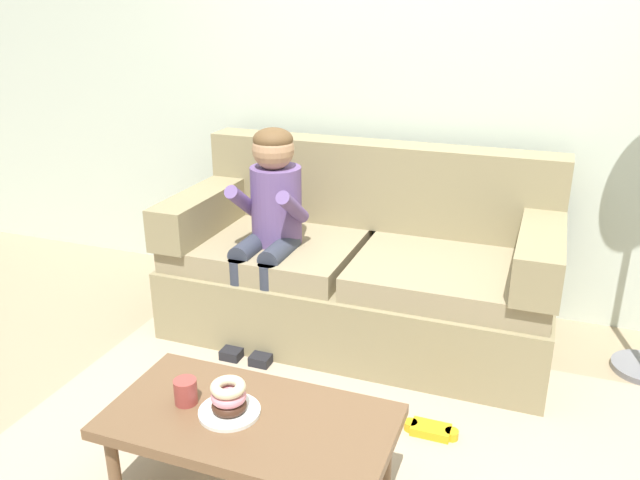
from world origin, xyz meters
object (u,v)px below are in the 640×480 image
Objects in this scene: coffee_table at (250,427)px; toy_controller at (431,431)px; couch at (361,270)px; mug at (186,391)px; person_child at (270,215)px; donut at (229,405)px.

toy_controller is (0.52, 0.60, -0.31)m from coffee_table.
couch is 21.68× the size of mug.
toy_controller is at bearing 38.69° from mug.
mug is (-0.21, -1.38, 0.08)m from couch.
coffee_table is 0.26m from mug.
coffee_table is at bearing -68.95° from person_child.
person_child is at bearing 100.12° from mug.
mug is 1.05m from toy_controller.
person_child reaches higher than toy_controller.
mug is at bearing 179.00° from donut.
coffee_table is 0.10m from donut.
toy_controller is at bearing 46.03° from donut.
coffee_table is 1.30m from person_child.
donut is (-0.07, -0.01, 0.07)m from coffee_table.
person_child is 1.29m from toy_controller.
person_child is (-0.42, -0.21, 0.32)m from couch.
donut is (-0.04, -1.39, 0.06)m from couch.
coffee_table is at bearing -88.92° from couch.
person_child reaches higher than donut.
person_child reaches higher than coffee_table.
donut is (0.38, -1.18, -0.26)m from person_child.
toy_controller is (0.97, -0.57, -0.65)m from person_child.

